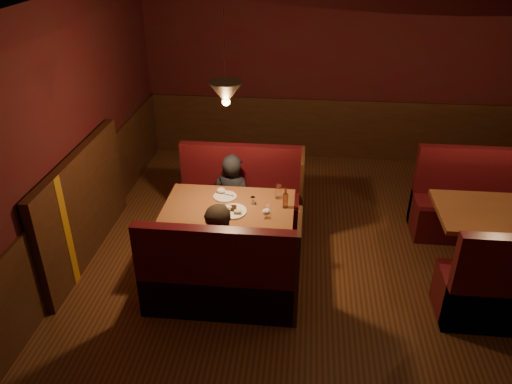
# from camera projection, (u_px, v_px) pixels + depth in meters

# --- Properties ---
(room) EXTENTS (6.02, 7.02, 2.92)m
(room) POSITION_uv_depth(u_px,v_px,m) (316.00, 203.00, 5.02)
(room) COLOR #4C2B15
(room) RESTS_ON ground
(main_table) EXTENTS (1.44, 0.87, 1.01)m
(main_table) POSITION_uv_depth(u_px,v_px,m) (231.00, 218.00, 5.62)
(main_table) COLOR brown
(main_table) RESTS_ON ground
(main_bench_far) EXTENTS (1.58, 0.56, 1.08)m
(main_bench_far) POSITION_uv_depth(u_px,v_px,m) (242.00, 202.00, 6.45)
(main_bench_far) COLOR #3B090A
(main_bench_far) RESTS_ON ground
(main_bench_near) EXTENTS (1.58, 0.56, 1.08)m
(main_bench_near) POSITION_uv_depth(u_px,v_px,m) (221.00, 282.00, 5.02)
(main_bench_near) COLOR #3B090A
(main_bench_near) RESTS_ON ground
(second_table) EXTENTS (1.41, 0.90, 0.79)m
(second_table) POSITION_uv_depth(u_px,v_px,m) (500.00, 228.00, 5.45)
(second_table) COLOR brown
(second_table) RESTS_ON ground
(second_bench_far) EXTENTS (1.55, 0.58, 1.11)m
(second_bench_far) POSITION_uv_depth(u_px,v_px,m) (477.00, 208.00, 6.30)
(second_bench_far) COLOR #3B090A
(second_bench_far) RESTS_ON ground
(diner_a) EXTENTS (0.59, 0.47, 1.42)m
(diner_a) POSITION_uv_depth(u_px,v_px,m) (232.00, 181.00, 6.16)
(diner_a) COLOR black
(diner_a) RESTS_ON ground
(diner_b) EXTENTS (0.77, 0.66, 1.40)m
(diner_b) POSITION_uv_depth(u_px,v_px,m) (222.00, 237.00, 5.09)
(diner_b) COLOR #3D3126
(diner_b) RESTS_ON ground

